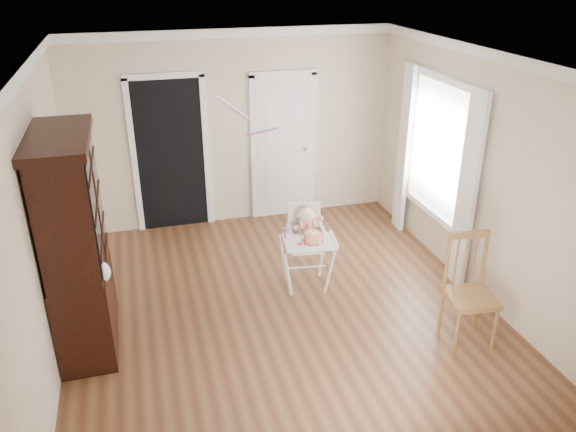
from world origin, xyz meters
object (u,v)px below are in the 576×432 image
object	(u,v)px
cake	(313,237)
dining_chair	(469,293)
high_chair	(306,238)
sippy_cup	(287,233)
china_cabinet	(76,245)

from	to	relation	value
cake	dining_chair	world-z (taller)	dining_chair
high_chair	dining_chair	distance (m)	1.86
cake	sippy_cup	bearing A→B (deg)	153.49
cake	sippy_cup	size ratio (longest dim) A/B	1.34
sippy_cup	china_cabinet	world-z (taller)	china_cabinet
sippy_cup	dining_chair	xyz separation A→B (m)	(1.52, -1.25, -0.26)
sippy_cup	china_cabinet	bearing A→B (deg)	-172.71
cake	china_cabinet	size ratio (longest dim) A/B	0.11
high_chair	dining_chair	world-z (taller)	dining_chair
china_cabinet	sippy_cup	bearing A→B (deg)	7.29
high_chair	china_cabinet	bearing A→B (deg)	-162.97
high_chair	dining_chair	xyz separation A→B (m)	(1.26, -1.37, -0.11)
high_chair	cake	distance (m)	0.28
high_chair	china_cabinet	xyz separation A→B (m)	(-2.39, -0.39, 0.45)
dining_chair	sippy_cup	bearing A→B (deg)	147.59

